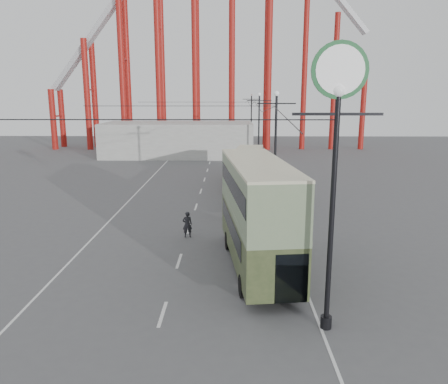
{
  "coord_description": "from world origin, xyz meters",
  "views": [
    {
      "loc": [
        1.83,
        -18.67,
        8.94
      ],
      "look_at": [
        1.43,
        8.15,
        3.0
      ],
      "focal_mm": 35.0,
      "sensor_mm": 36.0,
      "label": 1
    }
  ],
  "objects_px": {
    "lamp_post_near": "(337,127)",
    "single_decker_green": "(255,184)",
    "double_decker_bus": "(257,209)",
    "pedestrian": "(187,224)",
    "single_decker_cream": "(248,164)"
  },
  "relations": [
    {
      "from": "double_decker_bus",
      "to": "single_decker_cream",
      "type": "bearing_deg",
      "value": 82.68
    },
    {
      "from": "lamp_post_near",
      "to": "single_decker_green",
      "type": "height_order",
      "value": "lamp_post_near"
    },
    {
      "from": "lamp_post_near",
      "to": "single_decker_green",
      "type": "relative_size",
      "value": 0.96
    },
    {
      "from": "lamp_post_near",
      "to": "pedestrian",
      "type": "distance_m",
      "value": 14.73
    },
    {
      "from": "lamp_post_near",
      "to": "pedestrian",
      "type": "bearing_deg",
      "value": 120.28
    },
    {
      "from": "double_decker_bus",
      "to": "single_decker_green",
      "type": "height_order",
      "value": "double_decker_bus"
    },
    {
      "from": "lamp_post_near",
      "to": "double_decker_bus",
      "type": "bearing_deg",
      "value": 111.16
    },
    {
      "from": "lamp_post_near",
      "to": "pedestrian",
      "type": "relative_size",
      "value": 6.36
    },
    {
      "from": "single_decker_cream",
      "to": "pedestrian",
      "type": "relative_size",
      "value": 6.51
    },
    {
      "from": "single_decker_cream",
      "to": "double_decker_bus",
      "type": "bearing_deg",
      "value": -84.5
    },
    {
      "from": "lamp_post_near",
      "to": "single_decker_cream",
      "type": "height_order",
      "value": "lamp_post_near"
    },
    {
      "from": "double_decker_bus",
      "to": "single_decker_green",
      "type": "distance_m",
      "value": 13.8
    },
    {
      "from": "double_decker_bus",
      "to": "single_decker_cream",
      "type": "height_order",
      "value": "double_decker_bus"
    },
    {
      "from": "single_decker_green",
      "to": "pedestrian",
      "type": "bearing_deg",
      "value": -114.61
    },
    {
      "from": "single_decker_cream",
      "to": "pedestrian",
      "type": "bearing_deg",
      "value": -97.4
    }
  ]
}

